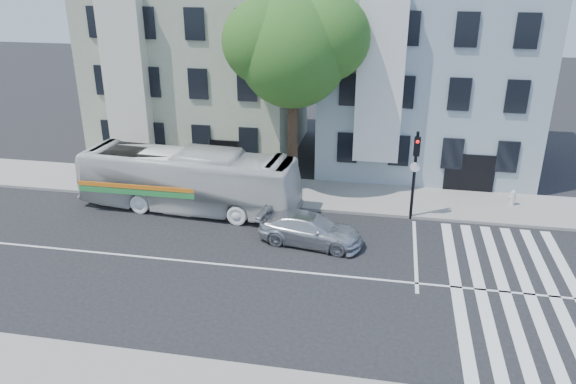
% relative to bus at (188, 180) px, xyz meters
% --- Properties ---
extents(ground, '(120.00, 120.00, 0.00)m').
position_rel_bus_xyz_m(ground, '(4.71, -5.20, -1.56)').
color(ground, black).
rests_on(ground, ground).
extents(sidewalk_far, '(80.00, 4.00, 0.15)m').
position_rel_bus_xyz_m(sidewalk_far, '(4.71, 2.80, -1.49)').
color(sidewalk_far, gray).
rests_on(sidewalk_far, ground).
extents(building_left, '(12.00, 10.00, 11.00)m').
position_rel_bus_xyz_m(building_left, '(-2.29, 9.80, 3.94)').
color(building_left, '#979E85').
rests_on(building_left, ground).
extents(building_right, '(12.00, 10.00, 11.00)m').
position_rel_bus_xyz_m(building_right, '(11.71, 9.80, 3.94)').
color(building_right, '#92A5AD').
rests_on(building_right, ground).
extents(street_tree, '(7.30, 5.90, 11.10)m').
position_rel_bus_xyz_m(street_tree, '(4.77, 3.54, 6.27)').
color(street_tree, '#2D2116').
rests_on(street_tree, ground).
extents(bus, '(3.46, 11.40, 3.13)m').
position_rel_bus_xyz_m(bus, '(0.00, 0.00, 0.00)').
color(bus, silver).
rests_on(bus, ground).
extents(sedan, '(2.59, 4.91, 1.36)m').
position_rel_bus_xyz_m(sedan, '(6.58, -2.60, -0.89)').
color(sedan, silver).
rests_on(sedan, ground).
extents(hedge, '(8.22, 3.89, 0.70)m').
position_rel_bus_xyz_m(hedge, '(-1.79, 1.18, -1.06)').
color(hedge, '#286721').
rests_on(hedge, sidewalk_far).
extents(traffic_signal, '(0.46, 0.54, 4.42)m').
position_rel_bus_xyz_m(traffic_signal, '(11.03, 0.74, 1.29)').
color(traffic_signal, black).
rests_on(traffic_signal, ground).
extents(fire_hydrant, '(0.44, 0.26, 0.80)m').
position_rel_bus_xyz_m(fire_hydrant, '(16.15, 3.17, -1.01)').
color(fire_hydrant, silver).
rests_on(fire_hydrant, sidewalk_far).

